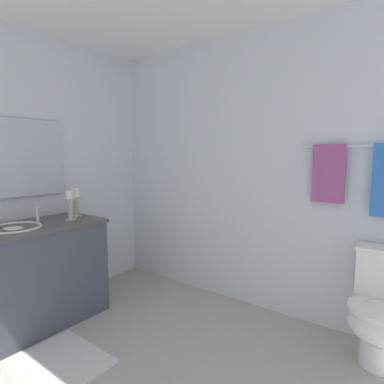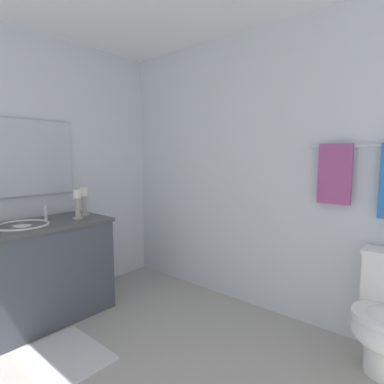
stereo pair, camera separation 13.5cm
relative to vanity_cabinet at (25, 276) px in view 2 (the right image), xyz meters
The scene contains 10 objects.
wall_back 2.13m from the vanity_cabinet, 50.64° to the left, with size 3.15×0.04×2.45m, color silver.
wall_left 0.90m from the vanity_cabinet, 148.96° to the left, with size 0.04×2.65×2.45m, color silver.
vanity_cabinet is the anchor object (origin of this frame).
sink_basin 0.37m from the vanity_cabinet, 90.00° to the left, with size 0.40×0.40×0.24m.
mirror 0.98m from the vanity_cabinet, behind, with size 0.02×1.16×0.66m, color silver.
candle_holder_tall 0.78m from the vanity_cabinet, 91.87° to the left, with size 0.09×0.09×0.26m.
candle_holder_short 0.70m from the vanity_cabinet, 80.24° to the left, with size 0.09×0.09×0.25m.
towel_bar 2.76m from the vanity_cabinet, 34.80° to the left, with size 0.02×0.02×0.83m, color silver.
towel_near_vanity 2.52m from the vanity_cabinet, 37.28° to the left, with size 0.23×0.03×0.44m, color #A54C8C.
bath_mat 0.75m from the vanity_cabinet, ahead, with size 0.60×0.44×0.02m, color silver.
Camera 2 is at (1.33, -1.15, 1.37)m, focal length 29.12 mm.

